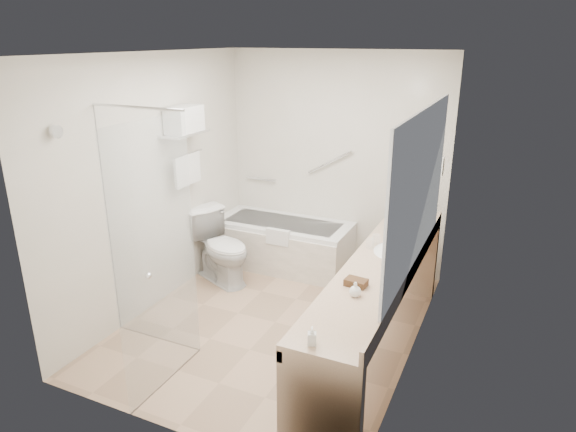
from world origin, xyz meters
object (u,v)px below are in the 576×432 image
at_px(water_bottle_left, 408,213).
at_px(bathtub, 283,244).
at_px(toilet, 221,248).
at_px(vanity_counter, 378,290).
at_px(amenity_basket, 356,282).

bearing_deg(water_bottle_left, bathtub, 173.35).
distance_m(toilet, water_bottle_left, 2.07).
relative_size(toilet, water_bottle_left, 4.36).
height_order(vanity_counter, toilet, vanity_counter).
bearing_deg(toilet, vanity_counter, -85.82).
bearing_deg(vanity_counter, amenity_basket, -100.74).
xyz_separation_m(bathtub, vanity_counter, (1.52, -1.39, 0.36)).
relative_size(bathtub, toilet, 1.97).
xyz_separation_m(bathtub, water_bottle_left, (1.49, -0.17, 0.66)).
distance_m(bathtub, water_bottle_left, 1.64).
bearing_deg(amenity_basket, water_bottle_left, 88.55).
distance_m(vanity_counter, water_bottle_left, 1.25).
distance_m(vanity_counter, amenity_basket, 0.46).
xyz_separation_m(toilet, amenity_basket, (1.90, -1.12, 0.48)).
bearing_deg(vanity_counter, toilet, 159.71).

